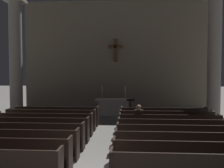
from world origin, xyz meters
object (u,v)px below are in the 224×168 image
(pew_right_row_4, at_px, (178,138))
(lectern, at_px, (130,109))
(candlestick_right, at_px, (125,94))
(pew_left_row_7, at_px, (51,119))
(pew_right_row_5, at_px, (173,131))
(pew_left_row_6, at_px, (44,124))
(column_right_second, at_px, (214,60))
(pew_right_row_3, at_px, (184,146))
(lone_worshipper, at_px, (139,120))
(altar, at_px, (114,107))
(pew_left_row_5, at_px, (36,129))
(candlestick_left, at_px, (102,94))
(pew_left_row_4, at_px, (25,135))
(pew_right_row_6, at_px, (169,125))
(pew_right_row_8, at_px, (163,117))
(pew_right_row_7, at_px, (166,121))
(column_left_second, at_px, (16,60))
(pew_left_row_8, at_px, (57,116))
(pew_right_row_2, at_px, (192,158))
(pew_left_row_3, at_px, (13,143))

(pew_right_row_4, distance_m, lectern, 6.14)
(candlestick_right, bearing_deg, pew_right_row_4, -75.12)
(pew_left_row_7, distance_m, pew_right_row_5, 5.57)
(pew_left_row_6, relative_size, column_right_second, 0.60)
(pew_right_row_3, relative_size, lone_worshipper, 3.09)
(lectern, bearing_deg, altar, 130.29)
(pew_left_row_5, bearing_deg, candlestick_left, 72.82)
(candlestick_left, relative_size, candlestick_right, 1.00)
(pew_left_row_4, relative_size, pew_right_row_3, 1.00)
(pew_right_row_5, relative_size, pew_right_row_6, 1.00)
(pew_left_row_4, relative_size, candlestick_left, 5.19)
(pew_right_row_8, bearing_deg, candlestick_left, 136.55)
(pew_right_row_7, xyz_separation_m, pew_right_row_8, (0.00, 1.00, 0.00))
(pew_left_row_6, distance_m, pew_right_row_3, 6.00)
(pew_right_row_3, bearing_deg, column_left_second, 138.84)
(pew_left_row_8, xyz_separation_m, pew_right_row_8, (5.19, 0.00, 0.00))
(pew_right_row_7, relative_size, column_left_second, 0.60)
(pew_left_row_4, xyz_separation_m, candlestick_left, (1.90, 7.14, 0.79))
(pew_right_row_3, bearing_deg, pew_right_row_7, 90.00)
(pew_right_row_4, height_order, column_left_second, column_left_second)
(pew_left_row_6, distance_m, lone_worshipper, 3.95)
(pew_left_row_6, relative_size, altar, 1.85)
(altar, height_order, candlestick_left, candlestick_left)
(pew_right_row_2, bearing_deg, candlestick_left, 109.83)
(pew_left_row_5, bearing_deg, pew_right_row_8, 30.09)
(pew_right_row_3, bearing_deg, pew_right_row_8, 90.00)
(pew_right_row_4, height_order, lone_worshipper, lone_worshipper)
(pew_left_row_7, height_order, pew_right_row_6, same)
(candlestick_left, distance_m, candlestick_right, 1.40)
(pew_right_row_3, bearing_deg, pew_right_row_2, -90.00)
(lectern, bearing_deg, candlestick_left, 145.06)
(pew_left_row_7, bearing_deg, column_right_second, 20.96)
(pew_right_row_7, bearing_deg, pew_right_row_4, -90.00)
(pew_right_row_8, distance_m, candlestick_right, 3.74)
(pew_left_row_4, distance_m, pew_left_row_7, 3.01)
(pew_left_row_5, xyz_separation_m, column_left_second, (-2.98, 5.14, 2.82))
(candlestick_right, height_order, lone_worshipper, candlestick_right)
(pew_right_row_6, bearing_deg, candlestick_left, 122.73)
(pew_right_row_2, relative_size, column_left_second, 0.60)
(pew_left_row_5, distance_m, candlestick_right, 7.01)
(pew_right_row_2, bearing_deg, pew_left_row_4, 158.88)
(column_right_second, bearing_deg, pew_right_row_3, -112.64)
(pew_right_row_2, bearing_deg, altar, 105.86)
(pew_left_row_4, distance_m, pew_right_row_3, 5.29)
(pew_left_row_5, distance_m, pew_right_row_3, 5.57)
(pew_left_row_6, height_order, column_right_second, column_right_second)
(pew_left_row_6, height_order, pew_right_row_3, same)
(pew_left_row_5, height_order, candlestick_left, candlestick_left)
(pew_right_row_8, bearing_deg, pew_right_row_3, -90.00)
(pew_left_row_3, relative_size, pew_left_row_7, 1.00)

